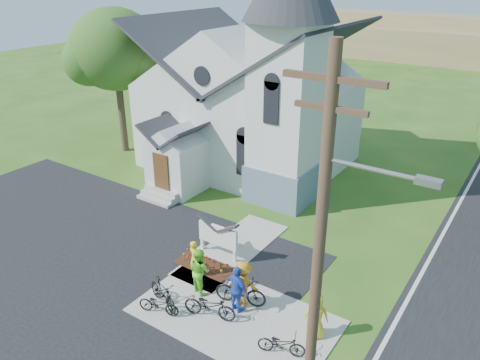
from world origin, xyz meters
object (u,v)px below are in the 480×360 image
Objects in this scene: bike_1 at (163,293)px; cyclist_0 at (195,258)px; cyclist_1 at (200,270)px; cyclist_2 at (237,289)px; cyclist_4 at (316,316)px; bike_2 at (210,305)px; utility_pole at (322,244)px; church_sign at (218,236)px; bike_4 at (282,344)px; bike_0 at (159,304)px; cyclist_3 at (243,284)px; bike_3 at (241,291)px.

cyclist_0 is at bearing 24.62° from bike_1.
cyclist_0 is 0.86× the size of cyclist_1.
cyclist_4 is at bearing -159.80° from cyclist_2.
cyclist_1 is at bearing 35.41° from bike_2.
utility_pole reaches higher than cyclist_0.
bike_1 is at bearing 170.86° from utility_pole.
church_sign is 1.25× the size of bike_1.
bike_2 is 3.67m from cyclist_4.
bike_0 is at bearing 79.83° from bike_4.
cyclist_3 is at bearing -35.86° from bike_1.
bike_2 is at bearing 66.19° from cyclist_2.
cyclist_3 is (2.56, -0.41, 0.11)m from cyclist_0.
cyclist_3 is (-3.97, 2.69, -4.47)m from utility_pole.
cyclist_2 is 0.96× the size of bike_2.
bike_0 is 0.84× the size of cyclist_1.
bike_4 is (4.51, 0.75, 0.00)m from bike_0.
cyclist_2 is at bearing -69.85° from bike_0.
bike_2 reaches higher than bike_4.
cyclist_1 reaches higher than cyclist_0.
bike_2 is (1.77, 0.44, -0.03)m from bike_1.
bike_1 is at bearing 108.86° from bike_3.
cyclist_4 is at bearing -53.88° from bike_1.
bike_0 is 1.82m from bike_2.
cyclist_0 reaches higher than bike_2.
cyclist_0 is at bearing 62.55° from bike_3.
bike_4 is (4.68, 0.34, -0.13)m from bike_1.
cyclist_1 is (0.79, -0.67, 0.13)m from cyclist_0.
bike_1 is at bearing 74.60° from bike_4.
cyclist_1 is 0.95× the size of bike_3.
cyclist_3 is at bearing -37.74° from church_sign.
bike_1 is 1.07× the size of cyclist_4.
cyclist_3 is at bearing -72.66° from bike_3.
cyclist_1 is at bearing 7.07° from cyclist_2.
utility_pole is 5.46× the size of cyclist_2.
cyclist_3 is (2.17, 2.08, 0.48)m from bike_0.
cyclist_4 is (-1.09, 2.68, -4.53)m from utility_pole.
cyclist_4 is at bearing -86.12° from bike_2.
utility_pole is at bearing 171.36° from cyclist_0.
bike_0 is at bearing 27.02° from cyclist_3.
cyclist_0 is 0.82× the size of bike_2.
bike_0 is 4.58m from bike_4.
cyclist_0 is 2.60m from bike_2.
church_sign reaches higher than bike_3.
cyclist_1 is 1.02× the size of cyclist_3.
bike_0 is at bearing -0.56° from cyclist_4.
bike_4 is (4.90, -1.75, -0.37)m from cyclist_0.
cyclist_0 is 0.85× the size of cyclist_2.
bike_1 is 0.96× the size of cyclist_2.
cyclist_1 is at bearing -19.82° from cyclist_4.
cyclist_1 is at bearing 157.04° from utility_pole.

